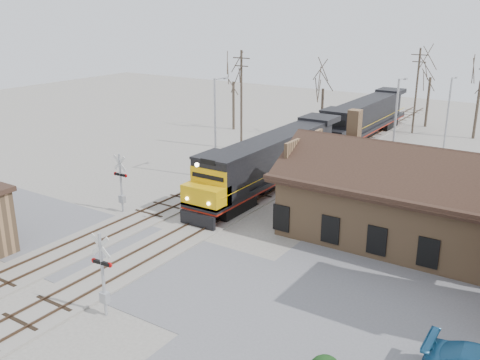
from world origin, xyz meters
name	(u,v)px	position (x,y,z in m)	size (l,w,h in m)	color
ground	(136,261)	(0.00, 0.00, 0.00)	(140.00, 140.00, 0.00)	#A19B91
road	(136,261)	(0.00, 0.00, 0.01)	(60.00, 9.00, 0.03)	#5D5D62
parking_lot	(466,321)	(18.00, 4.00, 0.02)	(22.00, 26.00, 0.03)	#5D5D62
track_main	(264,191)	(0.00, 15.00, 0.07)	(3.40, 90.00, 0.24)	#A19B91
track_siding	(219,182)	(-4.50, 15.00, 0.07)	(3.40, 90.00, 0.24)	#A19B91
depot	(399,203)	(11.99, 12.00, 2.41)	(15.20, 9.31, 7.90)	#8F6C49
locomotive_lead	(269,162)	(0.00, 15.79, 2.43)	(3.11, 20.80, 4.62)	black
locomotive_trailing	(363,119)	(0.00, 36.87, 2.43)	(3.11, 20.80, 4.37)	black
crossbuck_near	(103,278)	(2.91, -5.16, 2.05)	(1.26, 0.33, 4.42)	#A5A8AD
crossbuck_far	(121,185)	(-6.54, 5.43, 2.06)	(1.27, 0.33, 4.45)	#A5A8AD
streetlight_a	(216,123)	(-5.51, 16.03, 4.96)	(0.25, 2.04, 8.84)	#A5A8AD
streetlight_b	(395,129)	(8.48, 21.32, 5.15)	(0.25, 2.04, 9.22)	#A5A8AD
streetlight_c	(448,115)	(10.13, 32.25, 4.67)	(0.25, 2.04, 8.28)	#A5A8AD
utility_pole_a	(241,99)	(-9.15, 25.61, 5.42)	(2.00, 0.24, 10.39)	#382D23
utility_pole_b	(416,89)	(3.93, 43.43, 5.25)	(2.00, 0.24, 10.06)	#382D23
tree_a	(233,74)	(-15.33, 33.34, 6.85)	(3.93, 3.93, 9.63)	#382D23
tree_b	(323,81)	(-4.45, 35.50, 6.56)	(3.77, 3.77, 9.23)	#382D23
tree_c	(431,69)	(4.26, 48.00, 7.25)	(4.16, 4.16, 10.18)	#382D23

